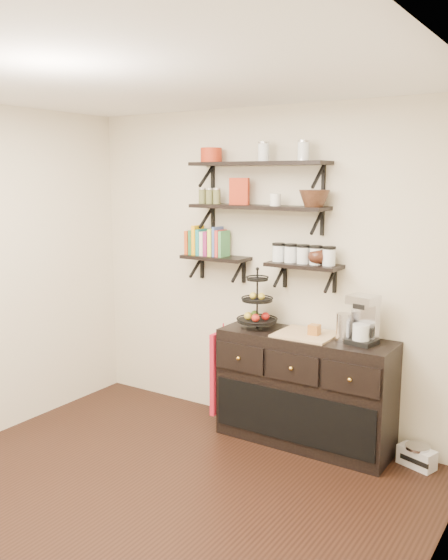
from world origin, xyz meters
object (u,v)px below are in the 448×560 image
(fruit_stand, at_px, (258,308))
(radio, at_px, (417,456))
(sideboard, at_px, (305,390))
(coffee_maker, at_px, (364,320))

(fruit_stand, bearing_deg, radio, 3.86)
(fruit_stand, xyz_separation_m, radio, (1.32, 0.09, -0.99))
(sideboard, distance_m, fruit_stand, 0.76)
(coffee_maker, bearing_deg, sideboard, -167.06)
(sideboard, relative_size, radio, 4.69)
(sideboard, height_order, fruit_stand, fruit_stand)
(sideboard, relative_size, fruit_stand, 2.90)
(sideboard, bearing_deg, radio, 6.00)
(sideboard, height_order, radio, sideboard)
(fruit_stand, distance_m, coffee_maker, 0.89)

